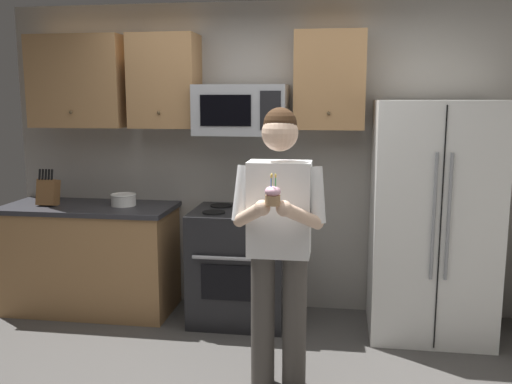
{
  "coord_description": "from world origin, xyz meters",
  "views": [
    {
      "loc": [
        0.64,
        -2.98,
        1.81
      ],
      "look_at": [
        0.14,
        0.32,
        1.25
      ],
      "focal_mm": 39.09,
      "sensor_mm": 36.0,
      "label": 1
    }
  ],
  "objects": [
    {
      "name": "oven_range",
      "position": [
        -0.15,
        1.36,
        0.46
      ],
      "size": [
        0.76,
        0.7,
        0.93
      ],
      "color": "black",
      "rests_on": "ground"
    },
    {
      "name": "bowl_large_white",
      "position": [
        -1.15,
        1.41,
        0.97
      ],
      "size": [
        0.22,
        0.22,
        0.1
      ],
      "color": "white",
      "rests_on": "counter_left"
    },
    {
      "name": "counter_left",
      "position": [
        -1.45,
        1.38,
        0.46
      ],
      "size": [
        1.44,
        0.66,
        0.92
      ],
      "color": "#9E7247",
      "rests_on": "ground"
    },
    {
      "name": "wall_back",
      "position": [
        0.0,
        1.75,
        1.3
      ],
      "size": [
        4.4,
        0.1,
        2.6
      ],
      "primitive_type": "cube",
      "color": "gray",
      "rests_on": "ground"
    },
    {
      "name": "microwave",
      "position": [
        -0.15,
        1.48,
        1.72
      ],
      "size": [
        0.74,
        0.41,
        0.4
      ],
      "color": "#9EA0A5"
    },
    {
      "name": "person",
      "position": [
        0.29,
        0.31,
        1.0
      ],
      "size": [
        0.6,
        0.48,
        1.76
      ],
      "color": "#4C4742",
      "rests_on": "ground"
    },
    {
      "name": "cabinet_row_upper",
      "position": [
        -0.72,
        1.53,
        1.95
      ],
      "size": [
        2.78,
        0.36,
        0.76
      ],
      "color": "#9E7247"
    },
    {
      "name": "knife_block",
      "position": [
        -1.78,
        1.33,
        1.04
      ],
      "size": [
        0.16,
        0.15,
        0.32
      ],
      "color": "brown",
      "rests_on": "counter_left"
    },
    {
      "name": "refrigerator",
      "position": [
        1.35,
        1.32,
        0.9
      ],
      "size": [
        0.9,
        0.75,
        1.8
      ],
      "color": "white",
      "rests_on": "ground"
    },
    {
      "name": "cupcake",
      "position": [
        0.29,
        -0.02,
        1.29
      ],
      "size": [
        0.09,
        0.09,
        0.17
      ],
      "color": "#A87F56"
    }
  ]
}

